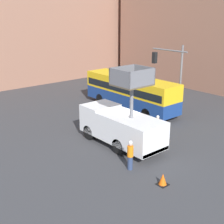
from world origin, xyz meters
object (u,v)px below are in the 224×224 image
(utility_truck, at_px, (121,125))
(road_worker_near_truck, at_px, (130,155))
(traffic_light_pole, at_px, (172,70))
(city_bus, at_px, (130,90))
(road_worker_directing, at_px, (157,126))
(traffic_cone_near_truck, at_px, (163,180))

(utility_truck, relative_size, road_worker_near_truck, 3.56)
(road_worker_near_truck, bearing_deg, utility_truck, 56.19)
(traffic_light_pole, xyz_separation_m, road_worker_near_truck, (-9.54, -4.84, -3.36))
(city_bus, relative_size, road_worker_near_truck, 5.61)
(city_bus, distance_m, road_worker_directing, 7.50)
(traffic_light_pole, distance_m, road_worker_near_truck, 11.21)
(traffic_cone_near_truck, bearing_deg, traffic_light_pole, 37.92)
(utility_truck, height_order, road_worker_directing, utility_truck)
(city_bus, bearing_deg, traffic_light_pole, -157.86)
(utility_truck, bearing_deg, road_worker_directing, -13.24)
(road_worker_near_truck, bearing_deg, traffic_light_pole, 25.88)
(city_bus, bearing_deg, traffic_cone_near_truck, 151.72)
(utility_truck, bearing_deg, traffic_cone_near_truck, -108.21)
(road_worker_near_truck, bearing_deg, city_bus, 45.48)
(utility_truck, height_order, road_worker_near_truck, utility_truck)
(city_bus, distance_m, traffic_cone_near_truck, 14.22)
(traffic_light_pole, xyz_separation_m, traffic_cone_near_truck, (-9.38, -7.31, -4.00))
(utility_truck, distance_m, city_bus, 8.77)
(city_bus, xyz_separation_m, traffic_cone_near_truck, (-8.33, -11.42, -1.56))
(road_worker_near_truck, relative_size, traffic_cone_near_truck, 2.81)
(city_bus, xyz_separation_m, traffic_light_pole, (1.05, -4.11, 2.44))
(road_worker_directing, bearing_deg, utility_truck, -134.82)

